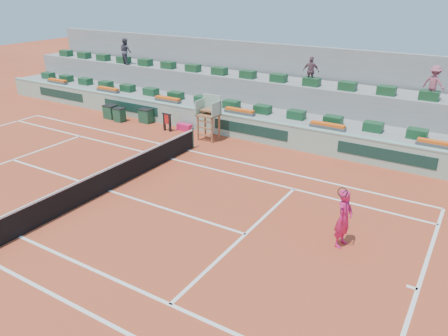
{
  "coord_description": "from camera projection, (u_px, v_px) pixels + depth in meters",
  "views": [
    {
      "loc": [
        12.45,
        -11.2,
        7.88
      ],
      "look_at": [
        4.0,
        2.5,
        1.0
      ],
      "focal_mm": 35.0,
      "sensor_mm": 36.0,
      "label": 1
    }
  ],
  "objects": [
    {
      "name": "ground",
      "position": [
        109.0,
        191.0,
        17.87
      ],
      "size": [
        90.0,
        90.0,
        0.0
      ],
      "primitive_type": "plane",
      "color": "#A93B20",
      "rests_on": "ground"
    },
    {
      "name": "seating_tier_lower",
      "position": [
        239.0,
        114.0,
        26.01
      ],
      "size": [
        36.0,
        4.0,
        1.2
      ],
      "primitive_type": "cube",
      "color": "gray",
      "rests_on": "ground"
    },
    {
      "name": "seating_tier_upper",
      "position": [
        252.0,
        97.0,
        26.99
      ],
      "size": [
        36.0,
        2.4,
        2.6
      ],
      "primitive_type": "cube",
      "color": "gray",
      "rests_on": "ground"
    },
    {
      "name": "stadium_back_wall",
      "position": [
        264.0,
        78.0,
        27.88
      ],
      "size": [
        36.0,
        0.4,
        4.4
      ],
      "primitive_type": "cube",
      "color": "gray",
      "rests_on": "ground"
    },
    {
      "name": "player_bag",
      "position": [
        185.0,
        127.0,
        25.05
      ],
      "size": [
        0.88,
        0.39,
        0.39
      ],
      "primitive_type": "cube",
      "color": "#DC1C5F",
      "rests_on": "ground"
    },
    {
      "name": "spectator_left",
      "position": [
        126.0,
        51.0,
        30.0
      ],
      "size": [
        1.03,
        0.91,
        1.76
      ],
      "primitive_type": "imported",
      "rotation": [
        0.0,
        0.0,
        2.81
      ],
      "color": "#464652",
      "rests_on": "seating_tier_upper"
    },
    {
      "name": "spectator_mid",
      "position": [
        311.0,
        71.0,
        23.87
      ],
      "size": [
        0.93,
        0.41,
        1.57
      ],
      "primitive_type": "imported",
      "rotation": [
        0.0,
        0.0,
        3.18
      ],
      "color": "#744D58",
      "rests_on": "seating_tier_upper"
    },
    {
      "name": "spectator_right",
      "position": [
        434.0,
        83.0,
        20.84
      ],
      "size": [
        1.22,
        0.96,
        1.66
      ],
      "primitive_type": "imported",
      "rotation": [
        0.0,
        0.0,
        2.77
      ],
      "color": "#A45263",
      "rests_on": "seating_tier_upper"
    },
    {
      "name": "court_lines",
      "position": [
        109.0,
        191.0,
        17.87
      ],
      "size": [
        23.89,
        11.09,
        0.01
      ],
      "color": "white",
      "rests_on": "ground"
    },
    {
      "name": "tennis_net",
      "position": [
        108.0,
        179.0,
        17.66
      ],
      "size": [
        0.1,
        11.97,
        1.1
      ],
      "color": "black",
      "rests_on": "ground"
    },
    {
      "name": "advertising_hoarding",
      "position": [
        220.0,
        123.0,
        24.26
      ],
      "size": [
        36.0,
        0.34,
        1.26
      ],
      "color": "#93B9A3",
      "rests_on": "ground"
    },
    {
      "name": "umpire_chair",
      "position": [
        209.0,
        112.0,
        23.13
      ],
      "size": [
        1.1,
        0.9,
        2.4
      ],
      "color": "brown",
      "rests_on": "ground"
    },
    {
      "name": "seat_row_lower",
      "position": [
        231.0,
        104.0,
        24.98
      ],
      "size": [
        32.9,
        0.6,
        0.44
      ],
      "color": "#174725",
      "rests_on": "seating_tier_lower"
    },
    {
      "name": "seat_row_upper",
      "position": [
        248.0,
        74.0,
        25.92
      ],
      "size": [
        32.9,
        0.6,
        0.44
      ],
      "color": "#174725",
      "rests_on": "seating_tier_upper"
    },
    {
      "name": "flower_planters",
      "position": [
        202.0,
        105.0,
        25.11
      ],
      "size": [
        26.8,
        0.36,
        0.28
      ],
      "color": "#525252",
      "rests_on": "seating_tier_lower"
    },
    {
      "name": "drink_cooler_a",
      "position": [
        146.0,
        116.0,
        26.41
      ],
      "size": [
        0.8,
        0.69,
        0.84
      ],
      "color": "#17452D",
      "rests_on": "ground"
    },
    {
      "name": "drink_cooler_b",
      "position": [
        119.0,
        115.0,
        26.59
      ],
      "size": [
        0.64,
        0.56,
        0.84
      ],
      "color": "#17452D",
      "rests_on": "ground"
    },
    {
      "name": "drink_cooler_c",
      "position": [
        110.0,
        112.0,
        27.2
      ],
      "size": [
        0.77,
        0.66,
        0.84
      ],
      "color": "#17452D",
      "rests_on": "ground"
    },
    {
      "name": "towel_rack",
      "position": [
        167.0,
        121.0,
        24.8
      ],
      "size": [
        0.64,
        0.11,
        1.03
      ],
      "color": "black",
      "rests_on": "ground"
    },
    {
      "name": "tennis_player",
      "position": [
        344.0,
        218.0,
        13.81
      ],
      "size": [
        0.58,
        0.95,
        2.28
      ],
      "color": "#DC1C5F",
      "rests_on": "ground"
    }
  ]
}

